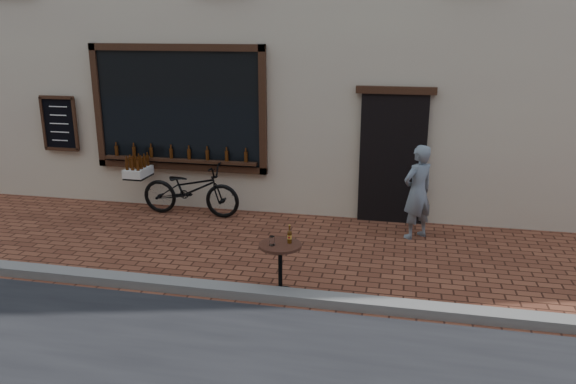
# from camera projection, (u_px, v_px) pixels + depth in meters

# --- Properties ---
(ground) EXTENTS (90.00, 90.00, 0.00)m
(ground) POSITION_uv_depth(u_px,v_px,m) (222.00, 302.00, 6.91)
(ground) COLOR #5D2E1E
(ground) RESTS_ON ground
(kerb) EXTENTS (90.00, 0.25, 0.12)m
(kerb) POSITION_uv_depth(u_px,v_px,m) (227.00, 290.00, 7.08)
(kerb) COLOR slate
(kerb) RESTS_ON ground
(cargo_bicycle) EXTENTS (2.09, 0.66, 1.01)m
(cargo_bicycle) POSITION_uv_depth(u_px,v_px,m) (189.00, 189.00, 9.97)
(cargo_bicycle) COLOR black
(cargo_bicycle) RESTS_ON ground
(bistro_table) EXTENTS (0.53, 0.53, 0.91)m
(bistro_table) POSITION_uv_depth(u_px,v_px,m) (280.00, 259.00, 6.97)
(bistro_table) COLOR black
(bistro_table) RESTS_ON ground
(pedestrian) EXTENTS (0.65, 0.64, 1.51)m
(pedestrian) POSITION_uv_depth(u_px,v_px,m) (418.00, 192.00, 8.81)
(pedestrian) COLOR slate
(pedestrian) RESTS_ON ground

